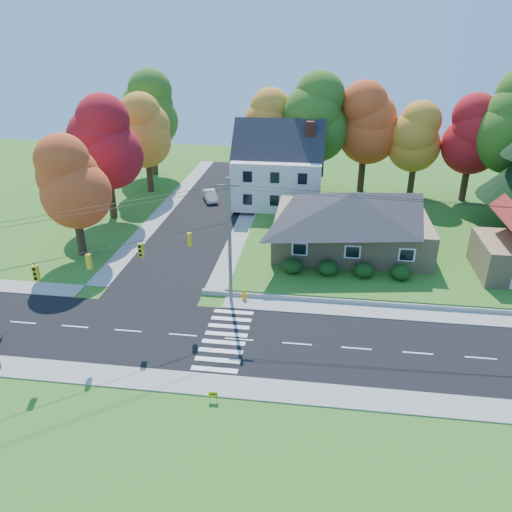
{
  "coord_description": "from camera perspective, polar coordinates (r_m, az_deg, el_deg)",
  "views": [
    {
      "loc": [
        5.01,
        -28.4,
        19.76
      ],
      "look_at": [
        0.1,
        8.0,
        2.7
      ],
      "focal_mm": 35.0,
      "sensor_mm": 36.0,
      "label": 1
    }
  ],
  "objects": [
    {
      "name": "road_cross",
      "position": [
        59.32,
        -5.47,
        5.36
      ],
      "size": [
        8.0,
        44.0,
        0.02
      ],
      "primitive_type": "cube",
      "color": "black",
      "rests_on": "ground"
    },
    {
      "name": "lawn",
      "position": [
        53.71,
        15.7,
        2.65
      ],
      "size": [
        30.0,
        30.0,
        0.5
      ],
      "primitive_type": "cube",
      "color": "#3D7923",
      "rests_on": "ground"
    },
    {
      "name": "tree_west_1",
      "position": [
        56.54,
        -16.92,
        12.35
      ],
      "size": [
        7.28,
        7.28,
        13.56
      ],
      "color": "#3F2A19",
      "rests_on": "ground"
    },
    {
      "name": "ranch_house",
      "position": [
        47.46,
        10.83,
        4.12
      ],
      "size": [
        14.6,
        10.6,
        5.4
      ],
      "color": "tan",
      "rests_on": "lawn"
    },
    {
      "name": "yard_sign",
      "position": [
        29.83,
        -4.93,
        -15.47
      ],
      "size": [
        0.54,
        0.07,
        0.67
      ],
      "color": "black",
      "rests_on": "ground"
    },
    {
      "name": "road_main",
      "position": [
        34.95,
        -1.95,
        -9.5
      ],
      "size": [
        90.0,
        8.0,
        0.02
      ],
      "primitive_type": "cube",
      "color": "black",
      "rests_on": "ground"
    },
    {
      "name": "tree_lot_3",
      "position": [
        63.54,
        17.94,
        12.77
      ],
      "size": [
        6.16,
        6.16,
        11.47
      ],
      "color": "#3F2A19",
      "rests_on": "lawn"
    },
    {
      "name": "white_car",
      "position": [
        62.1,
        -5.26,
        6.9
      ],
      "size": [
        2.75,
        4.13,
        1.29
      ],
      "primitive_type": "imported",
      "rotation": [
        0.0,
        0.0,
        0.39
      ],
      "color": "silver",
      "rests_on": "road_cross"
    },
    {
      "name": "sidewalk_north",
      "position": [
        39.11,
        -0.74,
        -5.36
      ],
      "size": [
        90.0,
        2.0,
        0.08
      ],
      "primitive_type": "cube",
      "color": "#9C9A90",
      "rests_on": "ground"
    },
    {
      "name": "tree_west_3",
      "position": [
        73.27,
        -12.02,
        16.05
      ],
      "size": [
        7.84,
        7.84,
        14.6
      ],
      "color": "#3F2A19",
      "rests_on": "ground"
    },
    {
      "name": "tree_west_0",
      "position": [
        47.7,
        -20.34,
        8.04
      ],
      "size": [
        6.16,
        6.16,
        11.47
      ],
      "color": "#3F2A19",
      "rests_on": "ground"
    },
    {
      "name": "tree_lot_0",
      "position": [
        63.83,
        1.29,
        14.58
      ],
      "size": [
        6.72,
        6.72,
        12.51
      ],
      "color": "#3F2A19",
      "rests_on": "lawn"
    },
    {
      "name": "tree_west_2",
      "position": [
        65.39,
        -12.5,
        13.82
      ],
      "size": [
        6.72,
        6.72,
        12.51
      ],
      "color": "#3F2A19",
      "rests_on": "ground"
    },
    {
      "name": "tree_lot_1",
      "position": [
        62.24,
        6.89,
        15.37
      ],
      "size": [
        7.84,
        7.84,
        14.6
      ],
      "color": "#3F2A19",
      "rests_on": "lawn"
    },
    {
      "name": "ground",
      "position": [
        34.96,
        -1.94,
        -9.52
      ],
      "size": [
        120.0,
        120.0,
        0.0
      ],
      "primitive_type": "plane",
      "color": "#3D7923"
    },
    {
      "name": "tree_lot_2",
      "position": [
        63.53,
        12.47,
        14.57
      ],
      "size": [
        7.28,
        7.28,
        13.56
      ],
      "color": "#3F2A19",
      "rests_on": "lawn"
    },
    {
      "name": "colonial_house",
      "position": [
        58.62,
        2.59,
        9.89
      ],
      "size": [
        10.4,
        8.4,
        9.6
      ],
      "color": "silver",
      "rests_on": "lawn"
    },
    {
      "name": "traffic_infrastructure",
      "position": [
        33.55,
        -1.94,
        -0.92
      ],
      "size": [
        38.1,
        10.66,
        10.0
      ],
      "color": "#666059",
      "rests_on": "ground"
    },
    {
      "name": "fire_hydrant",
      "position": [
        39.42,
        -1.35,
        -4.46
      ],
      "size": [
        0.5,
        0.39,
        0.89
      ],
      "color": "#F5A403",
      "rests_on": "ground"
    },
    {
      "name": "hedge_row",
      "position": [
        42.57,
        10.25,
        -1.45
      ],
      "size": [
        10.7,
        1.7,
        1.27
      ],
      "color": "#163A10",
      "rests_on": "lawn"
    },
    {
      "name": "tree_lot_4",
      "position": [
        63.78,
        23.58,
        12.57
      ],
      "size": [
        6.72,
        6.72,
        12.51
      ],
      "color": "#3F2A19",
      "rests_on": "lawn"
    },
    {
      "name": "sidewalk_south",
      "position": [
        31.01,
        -3.51,
        -14.63
      ],
      "size": [
        90.0,
        2.0,
        0.08
      ],
      "primitive_type": "cube",
      "color": "#9C9A90",
      "rests_on": "ground"
    }
  ]
}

